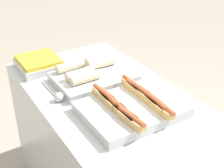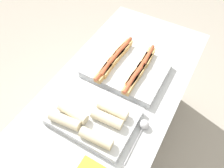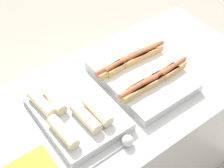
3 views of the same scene
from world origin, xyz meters
name	(u,v)px [view 3 (image 3 of 3)]	position (x,y,z in m)	size (l,w,h in m)	color
counter	(118,140)	(0.00, 0.00, 0.43)	(1.51, 0.74, 0.85)	silver
tray_hotdogs	(141,74)	(0.13, 0.00, 0.89)	(0.42, 0.48, 0.10)	silver
tray_wraps	(74,112)	(-0.26, 0.00, 0.89)	(0.32, 0.45, 0.10)	silver
serving_spoon_near	(124,143)	(-0.17, -0.26, 0.88)	(0.25, 0.05, 0.05)	silver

